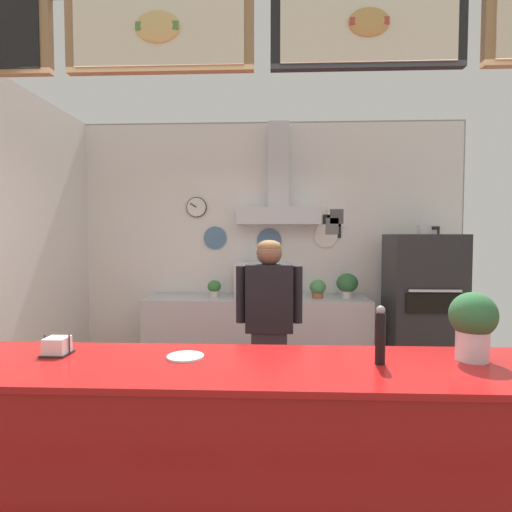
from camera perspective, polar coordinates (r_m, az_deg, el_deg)
The scene contains 14 objects.
ground_plane at distance 2.93m, azimuth 0.99°, elevation -31.14°, with size 6.60×6.60×0.00m, color brown.
back_wall_assembly at distance 5.01m, azimuth 1.91°, elevation 2.44°, with size 4.65×3.13×3.01m.
service_counter at distance 2.29m, azimuth 0.67°, elevation -26.75°, with size 3.35×0.71×1.02m.
back_prep_counter at distance 4.93m, azimuth 0.16°, elevation -11.03°, with size 2.54×0.62×0.92m.
pizza_oven at distance 4.87m, azimuth 21.80°, elevation -6.93°, with size 0.74×0.64×1.75m.
shop_worker at distance 3.45m, azimuth 1.79°, elevation -9.92°, with size 0.54×0.23×1.60m.
espresso_machine at distance 4.78m, azimuth 0.43°, elevation -3.33°, with size 0.53×0.50×0.41m.
potted_thyme at distance 4.82m, azimuth 8.42°, elevation -4.36°, with size 0.19×0.19×0.21m.
potted_rosemary at distance 4.84m, azimuth -5.71°, elevation -4.33°, with size 0.15×0.15×0.20m.
potted_sage at distance 4.88m, azimuth 12.33°, elevation -3.75°, with size 0.24×0.24×0.28m.
pepper_grinder at distance 2.13m, azimuth 16.59°, elevation -10.32°, with size 0.05×0.05×0.28m.
napkin_holder at distance 2.45m, azimuth -25.49°, elevation -11.12°, with size 0.14×0.13×0.10m.
condiment_plate at distance 2.20m, azimuth -9.61°, elevation -13.38°, with size 0.19×0.19×0.01m.
basil_vase at distance 2.35m, azimuth 27.47°, elevation -8.27°, with size 0.23×0.23×0.34m.
Camera 1 is at (0.06, -2.43, 1.64)m, focal length 29.34 mm.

